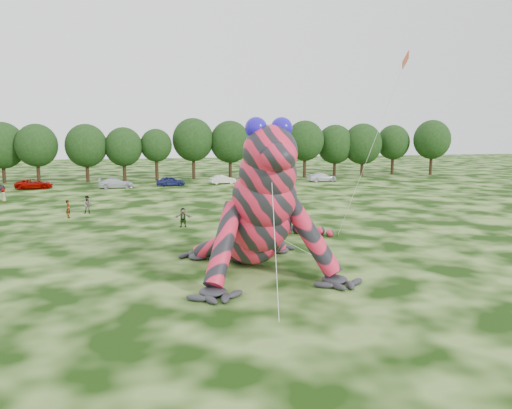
{
  "coord_description": "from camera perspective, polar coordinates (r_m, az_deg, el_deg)",
  "views": [
    {
      "loc": [
        -0.36,
        -28.48,
        8.86
      ],
      "look_at": [
        6.3,
        2.26,
        4.0
      ],
      "focal_mm": 35.0,
      "sensor_mm": 36.0,
      "label": 1
    }
  ],
  "objects": [
    {
      "name": "tree_5",
      "position": [
        89.93,
        -27.01,
        5.31
      ],
      "size": [
        7.16,
        6.44,
        9.8
      ],
      "primitive_type": null,
      "color": "black",
      "rests_on": "ground"
    },
    {
      "name": "car_4",
      "position": [
        77.52,
        -9.73,
        2.65
      ],
      "size": [
        4.52,
        2.22,
        1.48
      ],
      "primitive_type": "imported",
      "rotation": [
        0.0,
        0.0,
        1.68
      ],
      "color": "navy",
      "rests_on": "ground"
    },
    {
      "name": "spectator_4",
      "position": [
        67.04,
        -26.89,
        0.94
      ],
      "size": [
        0.69,
        0.9,
        1.63
      ],
      "primitive_type": "imported",
      "rotation": [
        0.0,
        0.0,
        4.48
      ],
      "color": "gray",
      "rests_on": "ground"
    },
    {
      "name": "tree_6",
      "position": [
        86.98,
        -23.73,
        5.34
      ],
      "size": [
        6.52,
        5.86,
        9.49
      ],
      "primitive_type": null,
      "color": "black",
      "rests_on": "ground"
    },
    {
      "name": "tree_12",
      "position": [
        88.7,
        1.07,
        5.96
      ],
      "size": [
        5.99,
        5.39,
        8.97
      ],
      "primitive_type": null,
      "color": "black",
      "rests_on": "ground"
    },
    {
      "name": "spectator_3",
      "position": [
        59.23,
        0.69,
        1.05
      ],
      "size": [
        0.77,
        1.12,
        1.76
      ],
      "primitive_type": "imported",
      "rotation": [
        0.0,
        0.0,
        4.34
      ],
      "color": "gray",
      "rests_on": "ground"
    },
    {
      "name": "tree_8",
      "position": [
        85.66,
        -14.87,
        5.56
      ],
      "size": [
        6.14,
        5.53,
        8.94
      ],
      "primitive_type": null,
      "color": "black",
      "rests_on": "ground"
    },
    {
      "name": "tree_16",
      "position": [
        99.16,
        15.38,
        6.06
      ],
      "size": [
        6.26,
        5.63,
        9.37
      ],
      "primitive_type": null,
      "color": "black",
      "rests_on": "ground"
    },
    {
      "name": "inflatable_gecko",
      "position": [
        32.6,
        -1.13,
        1.52
      ],
      "size": [
        17.62,
        20.33,
        9.48
      ],
      "primitive_type": null,
      "rotation": [
        0.0,
        0.0,
        0.09
      ],
      "color": "red",
      "rests_on": "ground"
    },
    {
      "name": "flying_kite",
      "position": [
        39.33,
        16.19,
        14.22
      ],
      "size": [
        4.21,
        4.01,
        14.75
      ],
      "color": "red",
      "rests_on": "ground"
    },
    {
      "name": "tree_17",
      "position": [
        99.99,
        19.44,
        6.17
      ],
      "size": [
        6.98,
        6.28,
        10.3
      ],
      "primitive_type": null,
      "color": "black",
      "rests_on": "ground"
    },
    {
      "name": "tree_11",
      "position": [
        87.9,
        -2.98,
        6.28
      ],
      "size": [
        7.01,
        6.31,
        10.07
      ],
      "primitive_type": null,
      "color": "black",
      "rests_on": "ground"
    },
    {
      "name": "ground",
      "position": [
        29.83,
        -11.11,
        -8.67
      ],
      "size": [
        240.0,
        240.0,
        0.0
      ],
      "primitive_type": "plane",
      "color": "#16330A",
      "rests_on": "ground"
    },
    {
      "name": "car_2",
      "position": [
        79.62,
        -24.03,
        2.16
      ],
      "size": [
        5.38,
        2.82,
        1.45
      ],
      "primitive_type": "imported",
      "rotation": [
        0.0,
        0.0,
        1.65
      ],
      "color": "#990601",
      "rests_on": "ground"
    },
    {
      "name": "car_7",
      "position": [
        83.36,
        7.56,
        3.1
      ],
      "size": [
        5.06,
        2.4,
        1.42
      ],
      "primitive_type": "imported",
      "rotation": [
        0.0,
        0.0,
        1.65
      ],
      "color": "white",
      "rests_on": "ground"
    },
    {
      "name": "tree_15",
      "position": [
        94.67,
        12.07,
        6.15
      ],
      "size": [
        7.17,
        6.45,
        9.63
      ],
      "primitive_type": null,
      "color": "black",
      "rests_on": "ground"
    },
    {
      "name": "tree_10",
      "position": [
        87.47,
        -7.18,
        6.36
      ],
      "size": [
        7.09,
        6.38,
        10.5
      ],
      "primitive_type": null,
      "color": "black",
      "rests_on": "ground"
    },
    {
      "name": "spectator_5",
      "position": [
        45.29,
        -8.34,
        -1.48
      ],
      "size": [
        1.65,
        0.69,
        1.73
      ],
      "primitive_type": "imported",
      "rotation": [
        0.0,
        0.0,
        6.17
      ],
      "color": "gray",
      "rests_on": "ground"
    },
    {
      "name": "spectator_0",
      "position": [
        52.57,
        -20.65,
        -0.49
      ],
      "size": [
        0.46,
        0.67,
        1.81
      ],
      "primitive_type": "imported",
      "rotation": [
        0.0,
        0.0,
        1.53
      ],
      "color": "gray",
      "rests_on": "ground"
    },
    {
      "name": "car_6",
      "position": [
        80.94,
        2.08,
        3.0
      ],
      "size": [
        5.39,
        3.27,
        1.4
      ],
      "primitive_type": "imported",
      "rotation": [
        0.0,
        0.0,
        1.77
      ],
      "color": "#232325",
      "rests_on": "ground"
    },
    {
      "name": "tree_9",
      "position": [
        85.95,
        -11.32,
        5.6
      ],
      "size": [
        5.27,
        4.74,
        8.68
      ],
      "primitive_type": null,
      "color": "black",
      "rests_on": "ground"
    },
    {
      "name": "tree_14",
      "position": [
        93.62,
        9.01,
        6.14
      ],
      "size": [
        6.82,
        6.14,
        9.4
      ],
      "primitive_type": null,
      "color": "black",
      "rests_on": "ground"
    },
    {
      "name": "spectator_1",
      "position": [
        54.64,
        -18.68,
        -0.02
      ],
      "size": [
        0.94,
        0.76,
        1.86
      ],
      "primitive_type": "imported",
      "rotation": [
        0.0,
        0.0,
        6.23
      ],
      "color": "gray",
      "rests_on": "ground"
    },
    {
      "name": "car_5",
      "position": [
        79.55,
        -3.81,
        2.87
      ],
      "size": [
        4.32,
        2.07,
        1.37
      ],
      "primitive_type": "imported",
      "rotation": [
        0.0,
        0.0,
        1.73
      ],
      "color": "white",
      "rests_on": "ground"
    },
    {
      "name": "tree_13",
      "position": [
        89.99,
        5.6,
        6.33
      ],
      "size": [
        6.83,
        6.15,
        10.13
      ],
      "primitive_type": null,
      "color": "black",
      "rests_on": "ground"
    },
    {
      "name": "car_3",
      "position": [
        76.37,
        -15.69,
        2.35
      ],
      "size": [
        5.16,
        2.31,
        1.47
      ],
      "primitive_type": "imported",
      "rotation": [
        0.0,
        0.0,
        1.62
      ],
      "color": "silver",
      "rests_on": "ground"
    },
    {
      "name": "tree_7",
      "position": [
        85.93,
        -18.8,
        5.57
      ],
      "size": [
        6.68,
        6.01,
        9.48
      ],
      "primitive_type": null,
      "color": "black",
      "rests_on": "ground"
    }
  ]
}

